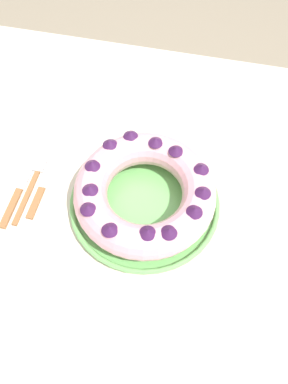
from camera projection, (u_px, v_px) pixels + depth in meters
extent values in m
plane|color=gray|center=(144.00, 298.00, 1.54)|extent=(8.00, 8.00, 0.00)
cube|color=beige|center=(143.00, 214.00, 0.89)|extent=(1.31, 1.13, 0.03)
cylinder|color=brown|center=(30.00, 124.00, 1.53)|extent=(0.06, 0.06, 0.74)
cylinder|color=#6BB760|center=(144.00, 204.00, 0.87)|extent=(0.33, 0.33, 0.01)
torus|color=#6BB760|center=(144.00, 202.00, 0.86)|extent=(0.35, 0.35, 0.01)
torus|color=#E09EAD|center=(144.00, 192.00, 0.83)|extent=(0.32, 0.32, 0.07)
cone|color=#3D1947|center=(110.00, 228.00, 0.73)|extent=(0.04, 0.04, 0.02)
cone|color=#3D1947|center=(148.00, 232.00, 0.73)|extent=(0.05, 0.05, 0.02)
cone|color=#3D1947|center=(169.00, 231.00, 0.73)|extent=(0.05, 0.05, 0.02)
cone|color=#3D1947|center=(195.00, 210.00, 0.75)|extent=(0.04, 0.04, 0.02)
cone|color=#3D1947|center=(203.00, 191.00, 0.78)|extent=(0.05, 0.05, 0.02)
cone|color=#3D1947|center=(202.00, 167.00, 0.81)|extent=(0.05, 0.05, 0.02)
cone|color=#3D1947|center=(176.00, 149.00, 0.83)|extent=(0.05, 0.05, 0.02)
cone|color=#3D1947|center=(155.00, 140.00, 0.84)|extent=(0.05, 0.05, 0.02)
cone|color=#3D1947|center=(131.00, 134.00, 0.85)|extent=(0.05, 0.05, 0.02)
cone|color=#3D1947|center=(110.00, 143.00, 0.84)|extent=(0.05, 0.05, 0.02)
cone|color=#3D1947|center=(92.00, 164.00, 0.81)|extent=(0.04, 0.04, 0.02)
cone|color=#3D1947|center=(90.00, 188.00, 0.78)|extent=(0.05, 0.05, 0.02)
cone|color=#3D1947|center=(88.00, 207.00, 0.76)|extent=(0.05, 0.05, 0.02)
cube|color=#936038|center=(26.00, 197.00, 0.89)|extent=(0.01, 0.15, 0.01)
cube|color=silver|center=(42.00, 162.00, 0.94)|extent=(0.02, 0.06, 0.01)
cube|color=#936038|center=(11.00, 208.00, 0.87)|extent=(0.02, 0.11, 0.01)
cube|color=silver|center=(30.00, 168.00, 0.93)|extent=(0.02, 0.13, 0.00)
cube|color=#936038|center=(36.00, 203.00, 0.88)|extent=(0.02, 0.08, 0.01)
cube|color=silver|center=(50.00, 170.00, 0.93)|extent=(0.02, 0.10, 0.00)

